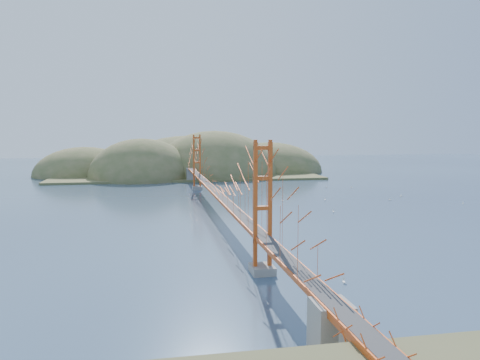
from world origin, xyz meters
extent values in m
plane|color=#2C3F58|center=(0.00, 0.00, 0.00)|extent=(320.00, 320.00, 0.00)
cube|color=gray|center=(0.00, -30.00, 0.35)|extent=(2.00, 2.40, 0.70)
cube|color=gray|center=(0.00, 30.00, 0.35)|extent=(2.00, 2.40, 0.70)
cube|color=#CD4B16|center=(0.00, 0.00, 3.30)|extent=(1.40, 92.00, 0.16)
cube|color=#CD4B16|center=(0.00, 0.00, 3.10)|extent=(1.33, 92.00, 0.24)
cube|color=#38383A|center=(0.00, 0.00, 3.40)|extent=(1.19, 92.00, 0.03)
cube|color=gray|center=(0.00, -46.00, 1.65)|extent=(2.00, 2.20, 3.30)
cube|color=gray|center=(0.00, 46.00, 1.65)|extent=(2.20, 2.60, 3.30)
cube|color=#CD4B16|center=(0.00, -52.00, 3.30)|extent=(1.40, 12.00, 0.16)
cube|color=gray|center=(0.00, -48.00, 1.47)|extent=(0.50, 0.70, 2.95)
cube|color=gray|center=(0.40, -47.80, 1.04)|extent=(3.70, 2.30, 0.10)
cylinder|color=white|center=(0.40, -47.80, 1.49)|extent=(0.03, 0.03, 1.00)
cube|color=olive|center=(0.00, 64.00, 0.25)|extent=(70.00, 40.00, 0.60)
ellipsoid|color=olive|center=(-12.00, 56.00, 0.00)|extent=(28.00, 28.00, 21.00)
ellipsoid|color=olive|center=(8.00, 62.00, 0.00)|extent=(36.00, 36.00, 25.00)
ellipsoid|color=olive|center=(26.00, 70.00, 0.00)|extent=(32.00, 32.00, 18.00)
ellipsoid|color=olive|center=(-28.00, 68.00, 0.00)|extent=(28.00, 28.00, 16.00)
ellipsoid|color=olive|center=(2.00, 78.00, 0.00)|extent=(44.00, 44.00, 22.00)
cube|color=white|center=(6.00, -33.79, 0.06)|extent=(0.28, 0.54, 0.09)
cylinder|color=white|center=(6.00, -33.79, 0.34)|extent=(0.01, 0.01, 0.56)
cube|color=white|center=(21.17, 10.18, 0.06)|extent=(0.50, 0.59, 0.11)
cylinder|color=white|center=(21.17, 10.18, 0.39)|extent=(0.02, 0.02, 0.65)
cube|color=white|center=(43.01, 2.03, 0.05)|extent=(0.21, 0.49, 0.09)
cylinder|color=white|center=(43.01, 2.03, 0.31)|extent=(0.01, 0.01, 0.52)
cube|color=white|center=(17.88, -1.95, 0.06)|extent=(0.38, 0.62, 0.11)
cylinder|color=white|center=(17.88, -1.95, 0.38)|extent=(0.02, 0.02, 0.64)
cube|color=white|center=(28.30, 28.08, 0.06)|extent=(0.54, 0.25, 0.09)
cylinder|color=white|center=(28.30, 28.08, 0.34)|extent=(0.02, 0.02, 0.57)
cube|color=white|center=(37.12, 12.05, 0.06)|extent=(0.61, 0.29, 0.11)
cylinder|color=white|center=(37.12, 12.05, 0.39)|extent=(0.02, 0.02, 0.64)
cube|color=white|center=(32.72, 8.18, 0.06)|extent=(0.55, 0.48, 0.10)
cylinder|color=white|center=(32.72, 8.18, 0.36)|extent=(0.02, 0.02, 0.60)
cube|color=white|center=(13.49, 10.83, 0.05)|extent=(0.50, 0.33, 0.09)
cylinder|color=white|center=(13.49, 10.83, 0.31)|extent=(0.01, 0.01, 0.52)
cube|color=white|center=(19.25, 42.00, 0.06)|extent=(0.56, 0.37, 0.10)
cylinder|color=white|center=(19.25, 42.00, 0.35)|extent=(0.02, 0.02, 0.59)
cube|color=white|center=(33.57, 26.61, 0.06)|extent=(0.54, 0.36, 0.09)
cylinder|color=white|center=(33.57, 26.61, 0.34)|extent=(0.02, 0.02, 0.57)
cube|color=white|center=(6.21, 19.20, 0.06)|extent=(0.58, 0.39, 0.10)
cylinder|color=white|center=(6.21, 19.20, 0.36)|extent=(0.02, 0.02, 0.60)
camera|label=1|loc=(-9.29, -68.86, 12.43)|focal=35.00mm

